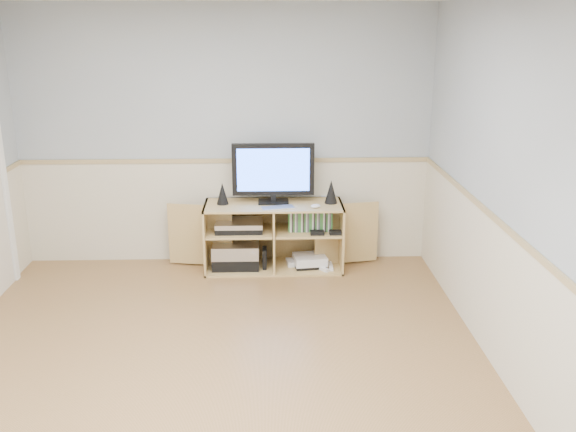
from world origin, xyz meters
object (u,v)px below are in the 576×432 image
object	(u,v)px
media_cabinet	(274,234)
monitor	(273,171)
game_consoles	(308,261)
keyboard	(278,208)

from	to	relation	value
media_cabinet	monitor	xyz separation A→B (m)	(0.00, -0.01, 0.63)
monitor	game_consoles	distance (m)	0.96
keyboard	game_consoles	xyz separation A→B (m)	(0.30, 0.13, -0.59)
game_consoles	monitor	bearing A→B (deg)	169.88
media_cabinet	monitor	size ratio (longest dim) A/B	2.66
keyboard	game_consoles	world-z (taller)	keyboard
game_consoles	keyboard	bearing A→B (deg)	-157.07
keyboard	monitor	bearing A→B (deg)	88.11
keyboard	media_cabinet	bearing A→B (deg)	87.57
media_cabinet	keyboard	bearing A→B (deg)	-78.81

